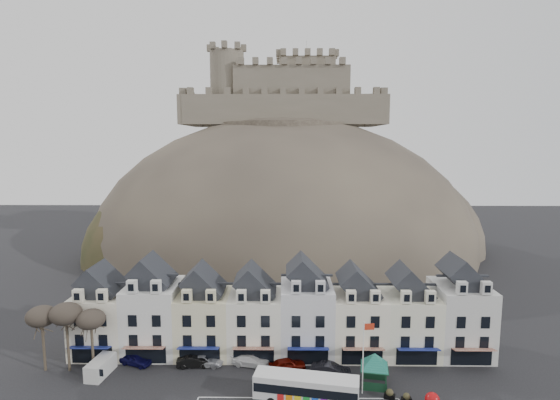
{
  "coord_description": "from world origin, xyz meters",
  "views": [
    {
      "loc": [
        0.53,
        -39.6,
        28.01
      ],
      "look_at": [
        -0.24,
        24.0,
        19.41
      ],
      "focal_mm": 28.0,
      "sensor_mm": 36.0,
      "label": 1
    }
  ],
  "objects_px": {
    "car_navy": "(135,359)",
    "car_maroon": "(287,365)",
    "white_van": "(101,367)",
    "bus": "(306,388)",
    "flagpole": "(364,353)",
    "car_black": "(194,361)",
    "car_charcoal": "(330,370)",
    "bus_shelter": "(375,360)",
    "car_silver": "(205,360)",
    "car_white": "(251,360)"
  },
  "relations": [
    {
      "from": "bus",
      "to": "bus_shelter",
      "type": "distance_m",
      "value": 8.86
    },
    {
      "from": "car_maroon",
      "to": "car_navy",
      "type": "bearing_deg",
      "value": 69.45
    },
    {
      "from": "bus",
      "to": "flagpole",
      "type": "height_order",
      "value": "flagpole"
    },
    {
      "from": "car_navy",
      "to": "car_white",
      "type": "xyz_separation_m",
      "value": [
        14.61,
        0.0,
        -0.01
      ]
    },
    {
      "from": "flagpole",
      "to": "bus",
      "type": "bearing_deg",
      "value": -163.4
    },
    {
      "from": "car_charcoal",
      "to": "car_maroon",
      "type": "bearing_deg",
      "value": 88.9
    },
    {
      "from": "car_navy",
      "to": "car_silver",
      "type": "relative_size",
      "value": 0.9
    },
    {
      "from": "bus",
      "to": "car_black",
      "type": "relative_size",
      "value": 2.65
    },
    {
      "from": "car_black",
      "to": "car_maroon",
      "type": "xyz_separation_m",
      "value": [
        11.6,
        -0.84,
        0.07
      ]
    },
    {
      "from": "car_navy",
      "to": "car_silver",
      "type": "distance_m",
      "value": 8.75
    },
    {
      "from": "car_silver",
      "to": "car_navy",
      "type": "bearing_deg",
      "value": 92.52
    },
    {
      "from": "car_navy",
      "to": "car_maroon",
      "type": "height_order",
      "value": "car_maroon"
    },
    {
      "from": "flagpole",
      "to": "car_silver",
      "type": "height_order",
      "value": "flagpole"
    },
    {
      "from": "white_van",
      "to": "car_white",
      "type": "relative_size",
      "value": 0.93
    },
    {
      "from": "car_silver",
      "to": "car_white",
      "type": "bearing_deg",
      "value": -87.48
    },
    {
      "from": "car_maroon",
      "to": "car_black",
      "type": "bearing_deg",
      "value": 69.02
    },
    {
      "from": "car_navy",
      "to": "car_charcoal",
      "type": "xyz_separation_m",
      "value": [
        24.35,
        -2.43,
        0.07
      ]
    },
    {
      "from": "car_navy",
      "to": "bus_shelter",
      "type": "bearing_deg",
      "value": -77.47
    },
    {
      "from": "bus_shelter",
      "to": "flagpole",
      "type": "relative_size",
      "value": 0.72
    },
    {
      "from": "white_van",
      "to": "car_white",
      "type": "xyz_separation_m",
      "value": [
        17.95,
        2.5,
        -0.28
      ]
    },
    {
      "from": "white_van",
      "to": "car_charcoal",
      "type": "distance_m",
      "value": 27.69
    },
    {
      "from": "bus_shelter",
      "to": "car_maroon",
      "type": "xyz_separation_m",
      "value": [
        -10.02,
        3.14,
        -2.27
      ]
    },
    {
      "from": "car_black",
      "to": "car_silver",
      "type": "height_order",
      "value": "car_black"
    },
    {
      "from": "white_van",
      "to": "bus",
      "type": "bearing_deg",
      "value": -4.94
    },
    {
      "from": "car_white",
      "to": "flagpole",
      "type": "bearing_deg",
      "value": -102.4
    },
    {
      "from": "bus",
      "to": "car_maroon",
      "type": "xyz_separation_m",
      "value": [
        -2.0,
        6.68,
        -0.96
      ]
    },
    {
      "from": "white_van",
      "to": "car_maroon",
      "type": "height_order",
      "value": "white_van"
    },
    {
      "from": "car_black",
      "to": "car_silver",
      "type": "relative_size",
      "value": 0.92
    },
    {
      "from": "white_van",
      "to": "car_charcoal",
      "type": "height_order",
      "value": "white_van"
    },
    {
      "from": "car_white",
      "to": "bus_shelter",
      "type": "bearing_deg",
      "value": -94.45
    },
    {
      "from": "car_maroon",
      "to": "white_van",
      "type": "bearing_deg",
      "value": 76.36
    },
    {
      "from": "car_black",
      "to": "car_charcoal",
      "type": "relative_size",
      "value": 0.91
    },
    {
      "from": "white_van",
      "to": "car_black",
      "type": "distance_m",
      "value": 11.09
    },
    {
      "from": "car_black",
      "to": "car_maroon",
      "type": "distance_m",
      "value": 11.63
    },
    {
      "from": "car_navy",
      "to": "car_white",
      "type": "distance_m",
      "value": 14.61
    },
    {
      "from": "white_van",
      "to": "car_charcoal",
      "type": "xyz_separation_m",
      "value": [
        27.69,
        0.07,
        -0.2
      ]
    },
    {
      "from": "car_navy",
      "to": "car_black",
      "type": "bearing_deg",
      "value": -71.98
    },
    {
      "from": "flagpole",
      "to": "car_silver",
      "type": "bearing_deg",
      "value": 162.4
    },
    {
      "from": "car_black",
      "to": "white_van",
      "type": "bearing_deg",
      "value": 95.68
    },
    {
      "from": "bus",
      "to": "car_white",
      "type": "relative_size",
      "value": 2.35
    },
    {
      "from": "flagpole",
      "to": "car_black",
      "type": "distance_m",
      "value": 21.25
    },
    {
      "from": "white_van",
      "to": "car_navy",
      "type": "bearing_deg",
      "value": 44.35
    },
    {
      "from": "car_black",
      "to": "car_white",
      "type": "xyz_separation_m",
      "value": [
        7.06,
        0.4,
        -0.01
      ]
    },
    {
      "from": "bus_shelter",
      "to": "car_navy",
      "type": "height_order",
      "value": "bus_shelter"
    },
    {
      "from": "car_navy",
      "to": "car_silver",
      "type": "bearing_deg",
      "value": -68.92
    },
    {
      "from": "bus_shelter",
      "to": "bus",
      "type": "bearing_deg",
      "value": -145.93
    },
    {
      "from": "car_silver",
      "to": "car_maroon",
      "type": "relative_size",
      "value": 1.02
    },
    {
      "from": "white_van",
      "to": "car_navy",
      "type": "distance_m",
      "value": 4.18
    },
    {
      "from": "car_maroon",
      "to": "bus_shelter",
      "type": "bearing_deg",
      "value": -124.25
    },
    {
      "from": "car_black",
      "to": "car_maroon",
      "type": "height_order",
      "value": "car_maroon"
    }
  ]
}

